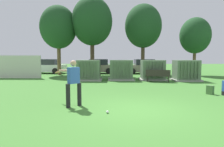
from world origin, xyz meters
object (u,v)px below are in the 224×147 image
at_px(transformer_east, 186,71).
at_px(sports_ball, 107,112).
at_px(park_bench, 158,75).
at_px(backpack, 210,90).
at_px(transformer_west, 89,70).
at_px(parked_car_left_of_center, 98,67).
at_px(parked_car_right_of_center, 143,67).
at_px(transformer_mid_west, 121,70).
at_px(transformer_mid_east, 153,70).
at_px(parked_car_leftmost, 47,67).
at_px(batter, 73,81).

bearing_deg(transformer_east, sports_ball, -122.92).
xyz_separation_m(park_bench, backpack, (1.52, -4.91, -0.32)).
bearing_deg(transformer_east, transformer_west, 178.05).
bearing_deg(sports_ball, transformer_west, 100.69).
xyz_separation_m(parked_car_left_of_center, parked_car_right_of_center, (5.18, -0.33, 0.00)).
height_order(park_bench, sports_ball, park_bench).
height_order(transformer_east, parked_car_left_of_center, same).
relative_size(transformer_mid_west, transformer_mid_east, 1.00).
height_order(transformer_west, transformer_mid_east, same).
relative_size(transformer_mid_west, parked_car_leftmost, 0.48).
bearing_deg(transformer_mid_west, transformer_west, -175.21).
distance_m(parked_car_leftmost, parked_car_right_of_center, 11.07).
bearing_deg(batter, park_bench, 56.77).
xyz_separation_m(transformer_mid_east, transformer_east, (2.54, -0.44, 0.00)).
distance_m(parked_car_leftmost, parked_car_left_of_center, 5.89).
height_order(transformer_mid_east, backpack, transformer_mid_east).
bearing_deg(parked_car_left_of_center, park_bench, -57.59).
distance_m(transformer_west, batter, 8.50).
bearing_deg(backpack, park_bench, 107.18).
relative_size(batter, sports_ball, 19.33).
distance_m(transformer_mid_west, sports_ball, 9.69).
bearing_deg(parked_car_right_of_center, park_bench, -90.43).
xyz_separation_m(transformer_mid_west, transformer_east, (5.09, -0.48, 0.00)).
bearing_deg(parked_car_left_of_center, backpack, -62.91).
bearing_deg(backpack, parked_car_left_of_center, 117.09).
height_order(transformer_east, backpack, transformer_east).
distance_m(transformer_mid_west, parked_car_left_of_center, 7.18).
height_order(sports_ball, parked_car_right_of_center, parked_car_right_of_center).
xyz_separation_m(batter, parked_car_leftmost, (-6.15, 15.62, -0.22)).
xyz_separation_m(transformer_east, sports_ball, (-5.92, -9.14, -0.74)).
relative_size(park_bench, parked_car_leftmost, 0.42).
relative_size(transformer_east, sports_ball, 23.33).
distance_m(transformer_mid_east, parked_car_leftmost, 12.89).
relative_size(transformer_mid_east, parked_car_left_of_center, 0.50).
xyz_separation_m(batter, sports_ball, (1.32, -0.91, -0.93)).
bearing_deg(parked_car_right_of_center, transformer_mid_east, -91.86).
relative_size(transformer_west, parked_car_left_of_center, 0.50).
distance_m(transformer_west, transformer_east, 7.70).
distance_m(transformer_east, parked_car_right_of_center, 7.30).
height_order(park_bench, backpack, park_bench).
bearing_deg(transformer_mid_west, sports_ball, -94.94).
bearing_deg(park_bench, transformer_east, 18.95).
height_order(transformer_mid_west, parked_car_right_of_center, same).
distance_m(transformer_mid_east, transformer_east, 2.57).
bearing_deg(parked_car_leftmost, parked_car_right_of_center, -2.48).
distance_m(transformer_east, parked_car_left_of_center, 10.43).
relative_size(backpack, parked_car_left_of_center, 0.10).
height_order(parked_car_left_of_center, parked_car_right_of_center, same).
relative_size(transformer_east, parked_car_right_of_center, 0.49).
relative_size(transformer_mid_east, park_bench, 1.14).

